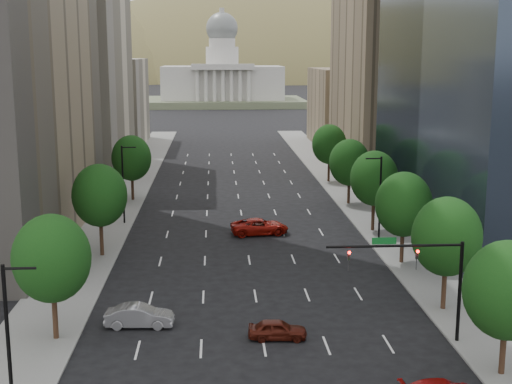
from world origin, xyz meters
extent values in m
cube|color=slate|center=(-15.50, 60.00, 0.07)|extent=(6.00, 200.00, 0.15)
cube|color=slate|center=(15.50, 60.00, 0.07)|extent=(6.00, 200.00, 0.15)
cube|color=beige|center=(-25.00, 103.00, 17.50)|extent=(14.00, 30.00, 35.00)
cube|color=beige|center=(-25.00, 136.00, 9.00)|extent=(14.00, 26.00, 18.00)
cube|color=#8C7759|center=(25.00, 100.00, 15.00)|extent=(14.00, 30.00, 30.00)
cube|color=#8C7759|center=(25.00, 133.00, 8.00)|extent=(14.00, 26.00, 16.00)
cylinder|color=#382316|center=(14.00, 25.00, 1.88)|extent=(0.36, 0.36, 3.75)
ellipsoid|color=#0F370F|center=(14.00, 25.00, 5.40)|extent=(5.20, 5.20, 5.98)
cylinder|color=#382316|center=(14.00, 36.00, 2.00)|extent=(0.36, 0.36, 4.00)
ellipsoid|color=#0F370F|center=(14.00, 36.00, 5.76)|extent=(5.20, 5.20, 5.98)
cylinder|color=#382316|center=(14.00, 48.00, 1.95)|extent=(0.36, 0.36, 3.90)
ellipsoid|color=#0F370F|center=(14.00, 48.00, 5.62)|extent=(5.20, 5.20, 5.98)
cylinder|color=#382316|center=(14.00, 60.00, 2.05)|extent=(0.36, 0.36, 4.10)
ellipsoid|color=#0F370F|center=(14.00, 60.00, 5.90)|extent=(5.20, 5.20, 5.98)
cylinder|color=#382316|center=(14.00, 74.00, 1.90)|extent=(0.36, 0.36, 3.80)
ellipsoid|color=#0F370F|center=(14.00, 74.00, 5.47)|extent=(5.20, 5.20, 5.98)
cylinder|color=#382316|center=(14.00, 90.00, 2.00)|extent=(0.36, 0.36, 4.00)
ellipsoid|color=#0F370F|center=(14.00, 90.00, 5.76)|extent=(5.20, 5.20, 5.98)
cylinder|color=#382316|center=(-14.00, 32.00, 2.00)|extent=(0.36, 0.36, 4.00)
ellipsoid|color=#0F370F|center=(-14.00, 32.00, 5.76)|extent=(5.20, 5.20, 5.98)
cylinder|color=#382316|center=(-14.00, 52.00, 2.08)|extent=(0.36, 0.36, 4.15)
ellipsoid|color=#0F370F|center=(-14.00, 52.00, 5.98)|extent=(5.20, 5.20, 5.98)
cylinder|color=#382316|center=(-14.00, 78.00, 1.98)|extent=(0.36, 0.36, 3.95)
ellipsoid|color=#0F370F|center=(-14.00, 78.00, 5.69)|extent=(5.20, 5.20, 5.98)
cylinder|color=black|center=(13.50, 55.00, 4.50)|extent=(0.20, 0.20, 9.00)
cylinder|color=black|center=(12.70, 55.00, 8.80)|extent=(1.60, 0.14, 0.14)
cylinder|color=black|center=(-13.50, 20.00, 4.50)|extent=(0.20, 0.20, 9.00)
cylinder|color=black|center=(-12.70, 20.00, 8.80)|extent=(1.60, 0.14, 0.14)
cylinder|color=black|center=(-13.50, 65.00, 4.50)|extent=(0.20, 0.20, 9.00)
cylinder|color=black|center=(-12.70, 65.00, 8.80)|extent=(1.60, 0.14, 0.14)
cylinder|color=black|center=(13.00, 30.00, 3.50)|extent=(0.24, 0.24, 7.00)
cylinder|color=black|center=(8.50, 30.00, 6.80)|extent=(9.00, 0.18, 0.18)
imported|color=black|center=(10.00, 30.00, 6.25)|extent=(0.18, 0.22, 1.10)
imported|color=black|center=(5.50, 30.00, 6.25)|extent=(0.18, 0.22, 1.10)
sphere|color=#FF0C07|center=(10.00, 29.82, 6.45)|extent=(0.20, 0.20, 0.20)
sphere|color=#FF0C07|center=(5.50, 29.82, 6.45)|extent=(0.20, 0.20, 0.20)
cube|color=#0C591E|center=(7.80, 30.00, 7.15)|extent=(1.60, 0.06, 0.45)
cube|color=#596647|center=(0.00, 250.00, 1.25)|extent=(60.00, 40.00, 2.50)
cube|color=silver|center=(0.00, 250.00, 8.50)|extent=(44.00, 26.00, 12.00)
cube|color=silver|center=(0.00, 236.00, 14.50)|extent=(22.00, 4.00, 2.00)
cylinder|color=silver|center=(0.00, 250.00, 18.00)|extent=(12.00, 12.00, 7.00)
cylinder|color=silver|center=(0.00, 250.00, 23.00)|extent=(9.60, 9.60, 3.00)
sphere|color=slate|center=(0.00, 250.00, 28.10)|extent=(11.60, 11.60, 11.60)
cylinder|color=silver|center=(0.00, 250.00, 33.95)|extent=(1.80, 1.80, 2.50)
ellipsoid|color=olive|center=(-140.00, 560.00, -33.25)|extent=(380.00, 342.00, 190.00)
ellipsoid|color=olive|center=(40.00, 600.00, -42.00)|extent=(440.00, 396.00, 240.00)
ellipsoid|color=olive|center=(210.00, 640.00, -35.00)|extent=(360.00, 324.00, 200.00)
imported|color=#45130B|center=(1.00, 31.30, 0.68)|extent=(4.08, 1.85, 1.36)
imported|color=gray|center=(-8.60, 34.07, 0.80)|extent=(4.91, 1.91, 1.59)
imported|color=#96120A|center=(1.60, 59.51, 0.86)|extent=(6.50, 3.65, 1.72)
camera|label=1|loc=(-3.11, -13.43, 19.09)|focal=49.23mm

